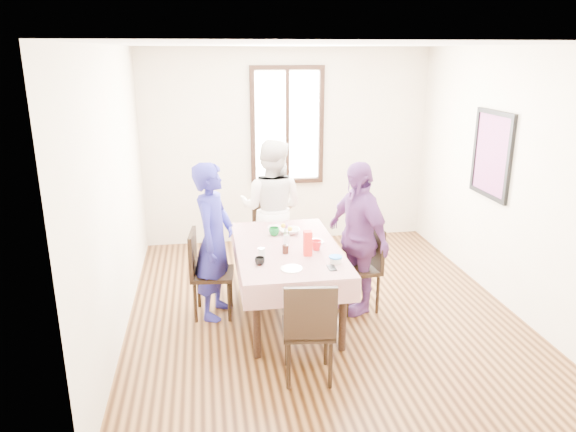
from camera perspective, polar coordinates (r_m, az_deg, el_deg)
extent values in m
plane|color=black|center=(5.86, 3.38, -9.67)|extent=(4.50, 4.50, 0.00)
plane|color=beige|center=(7.55, -0.11, 7.34)|extent=(4.00, 0.00, 4.00)
plane|color=beige|center=(6.13, 22.24, 3.74)|extent=(0.00, 4.50, 4.50)
cube|color=black|center=(7.48, -0.09, 9.58)|extent=(1.02, 0.06, 1.62)
cube|color=white|center=(7.49, -0.10, 9.59)|extent=(0.90, 0.02, 1.50)
cube|color=red|center=(6.34, 20.91, 6.14)|extent=(0.04, 0.76, 0.96)
cube|color=black|center=(5.52, -0.08, -7.05)|extent=(0.90, 1.61, 0.75)
cube|color=#590008|center=(5.38, -0.08, -3.35)|extent=(1.02, 1.73, 0.01)
cube|color=black|center=(5.57, -8.04, -6.10)|extent=(0.46, 0.46, 0.91)
cube|color=black|center=(5.69, 7.37, -5.56)|extent=(0.46, 0.46, 0.91)
cube|color=black|center=(6.51, -1.61, -2.43)|extent=(0.47, 0.47, 0.91)
cube|color=black|center=(4.51, 2.17, -11.85)|extent=(0.47, 0.47, 0.91)
imported|color=navy|center=(5.44, -7.98, -2.69)|extent=(0.57, 0.69, 1.61)
imported|color=silver|center=(6.38, -1.62, 0.72)|extent=(1.00, 0.90, 1.67)
imported|color=#623372|center=(5.56, 7.31, -2.30)|extent=(0.69, 1.01, 1.60)
imported|color=black|center=(4.93, -3.02, -4.82)|extent=(0.11, 0.11, 0.07)
imported|color=red|center=(5.28, 3.04, -3.12)|extent=(0.15, 0.15, 0.10)
imported|color=#0C7226|center=(5.69, -1.48, -1.66)|extent=(0.15, 0.15, 0.09)
imported|color=white|center=(5.75, 0.17, -1.61)|extent=(0.24, 0.24, 0.05)
cube|color=red|center=(5.12, 2.12, -2.93)|extent=(0.08, 0.08, 0.24)
cylinder|color=white|center=(4.99, 5.07, -4.70)|extent=(0.11, 0.11, 0.05)
cylinder|color=black|center=(5.19, -0.27, -3.56)|extent=(0.06, 0.06, 0.08)
cylinder|color=silver|center=(5.09, -2.81, -3.96)|extent=(0.07, 0.07, 0.10)
cube|color=black|center=(4.87, 4.68, -5.52)|extent=(0.07, 0.14, 0.01)
cylinder|color=silver|center=(5.37, -0.16, -2.62)|extent=(0.06, 0.06, 0.12)
cylinder|color=white|center=(5.50, 2.78, -2.76)|extent=(0.20, 0.20, 0.01)
cylinder|color=white|center=(5.93, -1.25, -1.25)|extent=(0.20, 0.20, 0.01)
cylinder|color=white|center=(4.83, 0.36, -5.64)|extent=(0.20, 0.20, 0.01)
cylinder|color=blue|center=(4.98, 5.08, -4.36)|extent=(0.12, 0.12, 0.01)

